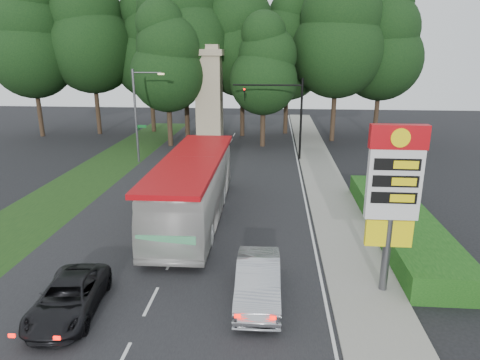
# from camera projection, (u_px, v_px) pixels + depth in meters

# --- Properties ---
(ground) EXTENTS (120.00, 120.00, 0.00)m
(ground) POSITION_uv_depth(u_px,v_px,m) (148.00, 309.00, 16.24)
(ground) COLOR black
(ground) RESTS_ON ground
(road_surface) EXTENTS (14.00, 80.00, 0.02)m
(road_surface) POSITION_uv_depth(u_px,v_px,m) (200.00, 202.00, 27.69)
(road_surface) COLOR black
(road_surface) RESTS_ON ground
(sidewalk_right) EXTENTS (3.00, 80.00, 0.12)m
(sidewalk_right) POSITION_uv_depth(u_px,v_px,m) (333.00, 205.00, 27.02)
(sidewalk_right) COLOR gray
(sidewalk_right) RESTS_ON ground
(grass_verge_left) EXTENTS (5.00, 50.00, 0.02)m
(grass_verge_left) POSITION_uv_depth(u_px,v_px,m) (96.00, 174.00, 34.14)
(grass_verge_left) COLOR #193814
(grass_verge_left) RESTS_ON ground
(hedge) EXTENTS (3.00, 14.00, 1.20)m
(hedge) POSITION_uv_depth(u_px,v_px,m) (400.00, 223.00, 22.82)
(hedge) COLOR #144512
(hedge) RESTS_ON ground
(gas_station_pylon) EXTENTS (2.10, 0.45, 6.85)m
(gas_station_pylon) POSITION_uv_depth(u_px,v_px,m) (393.00, 188.00, 16.15)
(gas_station_pylon) COLOR #59595E
(gas_station_pylon) RESTS_ON ground
(traffic_signal_mast) EXTENTS (6.10, 0.35, 7.20)m
(traffic_signal_mast) POSITION_uv_depth(u_px,v_px,m) (286.00, 108.00, 37.36)
(traffic_signal_mast) COLOR black
(traffic_signal_mast) RESTS_ON ground
(streetlight_signs) EXTENTS (2.75, 0.98, 8.00)m
(streetlight_signs) POSITION_uv_depth(u_px,v_px,m) (138.00, 112.00, 36.49)
(streetlight_signs) COLOR #59595E
(streetlight_signs) RESTS_ON ground
(monument) EXTENTS (3.00, 3.00, 10.05)m
(monument) POSITION_uv_depth(u_px,v_px,m) (209.00, 95.00, 43.55)
(monument) COLOR tan
(monument) RESTS_ON ground
(tree_far_west) EXTENTS (8.96, 8.96, 17.60)m
(tree_far_west) POSITION_uv_depth(u_px,v_px,m) (30.00, 39.00, 46.33)
(tree_far_west) COLOR #2D2116
(tree_far_west) RESTS_ON ground
(tree_west_mid) EXTENTS (9.80, 9.80, 19.25)m
(tree_west_mid) POSITION_uv_depth(u_px,v_px,m) (90.00, 30.00, 47.49)
(tree_west_mid) COLOR #2D2116
(tree_west_mid) RESTS_ON ground
(tree_west_near) EXTENTS (8.40, 8.40, 16.50)m
(tree_west_near) POSITION_uv_depth(u_px,v_px,m) (149.00, 46.00, 49.42)
(tree_west_near) COLOR #2D2116
(tree_west_near) RESTS_ON ground
(tree_center_left) EXTENTS (10.08, 10.08, 19.80)m
(tree_center_left) POSITION_uv_depth(u_px,v_px,m) (184.00, 25.00, 44.65)
(tree_center_left) COLOR #2D2116
(tree_center_left) RESTS_ON ground
(tree_center_right) EXTENTS (9.24, 9.24, 18.15)m
(tree_center_right) POSITION_uv_depth(u_px,v_px,m) (242.00, 36.00, 46.39)
(tree_center_right) COLOR #2D2116
(tree_center_right) RESTS_ON ground
(tree_east_near) EXTENTS (8.12, 8.12, 15.95)m
(tree_east_near) POSITION_uv_depth(u_px,v_px,m) (288.00, 49.00, 48.30)
(tree_east_near) COLOR #2D2116
(tree_east_near) RESTS_ON ground
(tree_east_mid) EXTENTS (9.52, 9.52, 18.70)m
(tree_east_mid) POSITION_uv_depth(u_px,v_px,m) (339.00, 31.00, 43.62)
(tree_east_mid) COLOR #2D2116
(tree_east_mid) RESTS_ON ground
(tree_far_east) EXTENTS (8.68, 8.68, 17.05)m
(tree_far_east) POSITION_uv_depth(u_px,v_px,m) (383.00, 42.00, 45.44)
(tree_far_east) COLOR #2D2116
(tree_far_east) RESTS_ON ground
(tree_monument_left) EXTENTS (7.28, 7.28, 14.30)m
(tree_monument_left) POSITION_uv_depth(u_px,v_px,m) (167.00, 59.00, 41.87)
(tree_monument_left) COLOR #2D2116
(tree_monument_left) RESTS_ON ground
(tree_monument_right) EXTENTS (6.72, 6.72, 13.20)m
(tree_monument_right) POSITION_uv_depth(u_px,v_px,m) (264.00, 66.00, 41.82)
(tree_monument_right) COLOR #2D2116
(tree_monument_right) RESTS_ON ground
(transit_bus) EXTENTS (3.29, 13.28, 3.69)m
(transit_bus) POSITION_uv_depth(u_px,v_px,m) (193.00, 189.00, 24.47)
(transit_bus) COLOR silver
(transit_bus) RESTS_ON ground
(sedan_silver) EXTENTS (1.80, 4.90, 1.60)m
(sedan_silver) POSITION_uv_depth(u_px,v_px,m) (258.00, 281.00, 16.66)
(sedan_silver) COLOR #AEAFB6
(sedan_silver) RESTS_ON ground
(suv_charcoal) EXTENTS (2.62, 4.83, 1.29)m
(suv_charcoal) POSITION_uv_depth(u_px,v_px,m) (69.00, 298.00, 15.82)
(suv_charcoal) COLOR black
(suv_charcoal) RESTS_ON ground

